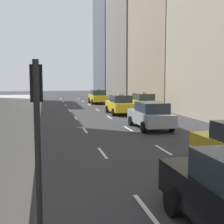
{
  "coord_description": "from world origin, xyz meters",
  "views": [
    {
      "loc": [
        -2.6,
        0.95,
        3.26
      ],
      "look_at": [
        0.2,
        13.87,
        1.8
      ],
      "focal_mm": 50.0,
      "sensor_mm": 36.0,
      "label": 1
    }
  ],
  "objects_px": {
    "taxi_lead": "(143,102)",
    "traffic_light_pole": "(37,122)",
    "sedan_silver_behind": "(151,115)",
    "taxi_fourth": "(98,97)",
    "taxi_second": "(120,104)"
  },
  "relations": [
    {
      "from": "sedan_silver_behind",
      "to": "traffic_light_pole",
      "type": "xyz_separation_m",
      "value": [
        -6.75,
        -12.7,
        1.53
      ]
    },
    {
      "from": "taxi_second",
      "to": "traffic_light_pole",
      "type": "xyz_separation_m",
      "value": [
        -6.75,
        -20.97,
        1.53
      ]
    },
    {
      "from": "taxi_fourth",
      "to": "sedan_silver_behind",
      "type": "bearing_deg",
      "value": -90.0
    },
    {
      "from": "taxi_lead",
      "to": "traffic_light_pole",
      "type": "distance_m",
      "value": 24.97
    },
    {
      "from": "traffic_light_pole",
      "to": "taxi_lead",
      "type": "bearing_deg",
      "value": 67.47
    },
    {
      "from": "taxi_lead",
      "to": "sedan_silver_behind",
      "type": "height_order",
      "value": "taxi_lead"
    },
    {
      "from": "taxi_fourth",
      "to": "sedan_silver_behind",
      "type": "distance_m",
      "value": 20.14
    },
    {
      "from": "taxi_lead",
      "to": "traffic_light_pole",
      "type": "relative_size",
      "value": 1.22
    },
    {
      "from": "sedan_silver_behind",
      "to": "taxi_second",
      "type": "bearing_deg",
      "value": 90.0
    },
    {
      "from": "taxi_lead",
      "to": "taxi_second",
      "type": "xyz_separation_m",
      "value": [
        -2.8,
        -2.06,
        0.0
      ]
    },
    {
      "from": "taxi_lead",
      "to": "traffic_light_pole",
      "type": "xyz_separation_m",
      "value": [
        -9.55,
        -23.03,
        1.53
      ]
    },
    {
      "from": "taxi_second",
      "to": "traffic_light_pole",
      "type": "relative_size",
      "value": 1.22
    },
    {
      "from": "taxi_lead",
      "to": "taxi_second",
      "type": "height_order",
      "value": "same"
    },
    {
      "from": "taxi_fourth",
      "to": "sedan_silver_behind",
      "type": "xyz_separation_m",
      "value": [
        0.0,
        -20.14,
        -0.0
      ]
    },
    {
      "from": "traffic_light_pole",
      "to": "sedan_silver_behind",
      "type": "bearing_deg",
      "value": 62.01
    }
  ]
}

